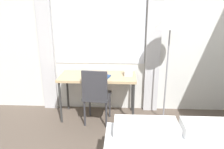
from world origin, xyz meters
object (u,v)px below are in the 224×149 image
Objects in this scene: book at (103,76)px; desk_chair at (96,93)px; desk at (98,79)px; standing_lamp at (170,26)px; telephone at (128,72)px.

desk_chair is at bearing -118.62° from book.
book is at bearing -34.32° from desk.
standing_lamp reaches higher than telephone.
book is at bearing -162.84° from telephone.
book reaches higher than desk.
standing_lamp is (1.08, -0.09, 0.85)m from desk.
desk_chair is at bearing -89.55° from desk.
book is (-0.40, -0.12, -0.04)m from telephone.
desk is at bearing 145.68° from book.
telephone is (0.49, 0.30, 0.26)m from desk_chair.
desk_chair is 1.48m from standing_lamp.
desk is at bearing 175.10° from standing_lamp.
standing_lamp is at bearing -14.23° from telephone.
telephone is at bearing 6.39° from desk.
desk_chair reaches higher than desk.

